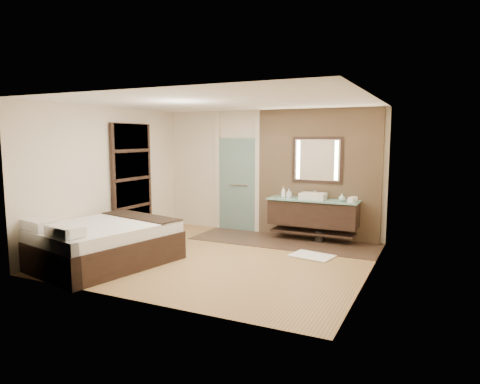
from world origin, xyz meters
The scene contains 15 objects.
floor centered at (0.00, 0.00, 0.00)m, with size 5.00×5.00×0.00m, color #8E603B.
tile_strip centered at (0.60, 1.60, 0.01)m, with size 3.80×1.30×0.01m, color #3D2B21.
stone_wall centered at (1.10, 2.21, 1.35)m, with size 2.60×0.08×2.70m, color tan.
vanity centered at (1.10, 1.92, 0.58)m, with size 1.85×0.55×0.88m.
mirror_unit centered at (1.10, 2.16, 1.65)m, with size 1.06×0.04×0.96m.
frosted_door centered at (-0.75, 2.20, 1.14)m, with size 1.10×0.12×2.70m.
shoji_partition centered at (-2.43, 0.60, 1.21)m, with size 0.06×1.20×2.40m.
bed centered at (-1.65, -1.16, 0.35)m, with size 2.17×2.50×0.84m.
bath_mat centered at (1.43, 0.75, 0.02)m, with size 0.72×0.50×0.02m, color white.
waste_bin centered at (1.27, 1.85, 0.12)m, with size 0.19×0.19×0.24m, color black.
tissue_box centered at (1.90, 1.81, 0.92)m, with size 0.12×0.12×0.10m, color silver.
soap_bottle_a centered at (0.46, 1.90, 0.98)m, with size 0.09×0.09×0.22m, color white.
soap_bottle_b centered at (0.58, 1.93, 0.96)m, with size 0.08×0.08×0.18m, color #B2B2B2.
soap_bottle_c centered at (1.69, 1.88, 0.94)m, with size 0.12×0.12×0.16m, color silver.
cup centered at (1.92, 1.90, 0.92)m, with size 0.14×0.14×0.11m, color white.
Camera 1 is at (3.44, -6.49, 2.11)m, focal length 32.00 mm.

